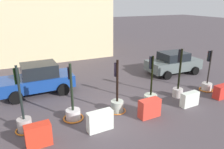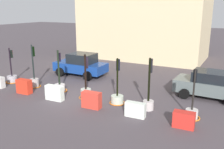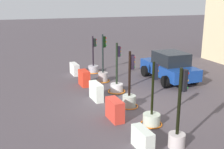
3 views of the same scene
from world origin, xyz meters
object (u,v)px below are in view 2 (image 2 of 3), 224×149
object	(u,v)px
construction_barrier_2	(55,93)
traffic_light_2	(60,85)
traffic_light_1	(34,80)
construction_barrier_3	(92,100)
traffic_light_4	(117,97)
traffic_light_5	(149,98)
construction_barrier_5	(184,120)
car_blue_estate	(81,65)
traffic_light_6	(192,111)
car_grey_saloon	(210,85)
construction_barrier_4	(135,110)
construction_barrier_1	(24,86)
traffic_light_3	(86,90)
traffic_light_0	(12,77)

from	to	relation	value
construction_barrier_2	traffic_light_2	bearing A→B (deg)	119.04
traffic_light_1	construction_barrier_3	distance (m)	5.69
traffic_light_4	traffic_light_5	distance (m)	1.91
construction_barrier_5	traffic_light_5	bearing A→B (deg)	150.27
traffic_light_5	construction_barrier_3	xyz separation A→B (m)	(-2.84, -1.25, -0.18)
car_blue_estate	traffic_light_6	bearing A→B (deg)	-23.39
traffic_light_4	car_grey_saloon	xyz separation A→B (m)	(4.55, 3.53, 0.41)
traffic_light_4	construction_barrier_5	distance (m)	4.25
traffic_light_2	construction_barrier_4	bearing A→B (deg)	-12.82
traffic_light_1	car_grey_saloon	world-z (taller)	traffic_light_1
construction_barrier_1	car_grey_saloon	distance (m)	11.66
construction_barrier_2	car_grey_saloon	distance (m)	9.42
traffic_light_2	traffic_light_4	size ratio (longest dim) A/B	1.03
traffic_light_3	car_grey_saloon	distance (m)	7.58
construction_barrier_4	traffic_light_1	bearing A→B (deg)	171.03
construction_barrier_2	construction_barrier_5	size ratio (longest dim) A/B	1.15
traffic_light_2	traffic_light_3	bearing A→B (deg)	-5.54
traffic_light_5	traffic_light_6	world-z (taller)	traffic_light_5
construction_barrier_3	construction_barrier_5	bearing A→B (deg)	0.09
traffic_light_3	construction_barrier_3	distance (m)	1.65
traffic_light_0	construction_barrier_5	distance (m)	12.90
traffic_light_2	construction_barrier_1	world-z (taller)	traffic_light_2
construction_barrier_1	car_grey_saloon	xyz separation A→B (m)	(10.62, 4.79, 0.36)
construction_barrier_2	construction_barrier_1	bearing A→B (deg)	179.25
traffic_light_0	construction_barrier_1	distance (m)	3.02
construction_barrier_2	construction_barrier_3	distance (m)	2.58
traffic_light_3	traffic_light_5	distance (m)	4.00
traffic_light_3	traffic_light_5	world-z (taller)	traffic_light_5
construction_barrier_5	car_blue_estate	world-z (taller)	car_blue_estate
construction_barrier_3	car_blue_estate	bearing A→B (deg)	129.52
traffic_light_6	construction_barrier_2	world-z (taller)	traffic_light_6
traffic_light_0	construction_barrier_2	bearing A→B (deg)	-14.95
traffic_light_0	construction_barrier_5	world-z (taller)	traffic_light_0
traffic_light_0	traffic_light_5	bearing A→B (deg)	-0.64
car_grey_saloon	car_blue_estate	world-z (taller)	car_blue_estate
construction_barrier_5	traffic_light_3	bearing A→B (deg)	169.25
construction_barrier_3	construction_barrier_5	xyz separation A→B (m)	(5.01, 0.01, -0.07)
traffic_light_1	car_grey_saloon	bearing A→B (deg)	17.49
traffic_light_1	traffic_light_2	xyz separation A→B (m)	(2.16, 0.08, -0.12)
traffic_light_3	traffic_light_6	xyz separation A→B (m)	(6.29, 0.02, -0.08)
construction_barrier_1	construction_barrier_3	xyz separation A→B (m)	(5.12, -0.00, -0.00)
traffic_light_6	construction_barrier_3	bearing A→B (deg)	-166.86
construction_barrier_1	construction_barrier_5	xyz separation A→B (m)	(10.14, 0.01, -0.08)
traffic_light_4	construction_barrier_3	distance (m)	1.58
traffic_light_2	construction_barrier_3	bearing A→B (deg)	-22.44
car_blue_estate	traffic_light_2	bearing A→B (deg)	-75.49
construction_barrier_1	construction_barrier_2	bearing A→B (deg)	-0.75
construction_barrier_2	traffic_light_6	bearing A→B (deg)	9.06
construction_barrier_4	car_grey_saloon	distance (m)	5.59
car_grey_saloon	construction_barrier_5	bearing A→B (deg)	-95.83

